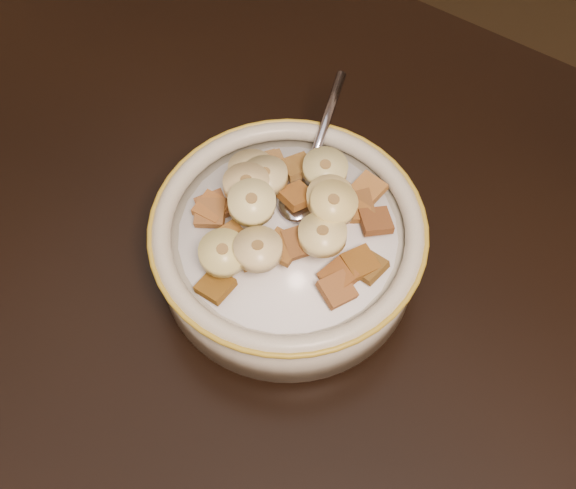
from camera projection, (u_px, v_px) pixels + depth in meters
The scene contains 35 objects.
table at pixel (9, 351), 0.56m from camera, with size 1.40×0.90×0.04m, color black.
cereal_bowl at pixel (288, 251), 0.56m from camera, with size 0.18×0.18×0.04m, color beige.
milk at pixel (288, 235), 0.54m from camera, with size 0.15×0.15×0.00m, color white.
spoon at pixel (301, 198), 0.55m from camera, with size 0.03×0.04×0.01m, color #A9ACC6.
cereal_square_0 at pixel (212, 208), 0.54m from camera, with size 0.02×0.02×0.01m, color brown.
cereal_square_1 at pixel (271, 165), 0.56m from camera, with size 0.02×0.02×0.01m, color brown.
cereal_square_2 at pixel (297, 196), 0.53m from camera, with size 0.02×0.02×0.01m, color #8E5617.
cereal_square_3 at pixel (339, 276), 0.51m from camera, with size 0.02×0.02×0.01m, color brown.
cereal_square_4 at pixel (282, 247), 0.51m from camera, with size 0.02×0.02×0.01m, color brown.
cereal_square_5 at pixel (357, 208), 0.54m from camera, with size 0.02×0.02×0.01m, color brown.
cereal_square_6 at pixel (376, 221), 0.54m from camera, with size 0.02×0.02×0.01m, color brown.
cereal_square_7 at pixel (266, 165), 0.56m from camera, with size 0.02×0.02×0.01m, color olive.
cereal_square_8 at pixel (210, 213), 0.54m from camera, with size 0.02×0.02×0.01m, color brown.
cereal_square_9 at pixel (337, 290), 0.51m from camera, with size 0.02×0.02×0.01m, color brown.
cereal_square_10 at pixel (215, 286), 0.51m from camera, with size 0.02×0.02×0.01m, color brown.
cereal_square_11 at pixel (359, 205), 0.54m from camera, with size 0.02×0.02×0.01m, color brown.
cereal_square_12 at pixel (297, 167), 0.56m from camera, with size 0.02×0.02×0.01m, color olive.
cereal_square_13 at pixel (301, 242), 0.51m from camera, with size 0.02×0.02×0.01m, color brown.
cereal_square_14 at pixel (231, 238), 0.53m from camera, with size 0.02×0.02×0.01m, color #91621B.
cereal_square_15 at pixel (368, 189), 0.55m from camera, with size 0.02×0.02×0.01m, color #986334.
cereal_square_16 at pixel (360, 263), 0.52m from camera, with size 0.02×0.02×0.01m, color brown.
cereal_square_17 at pixel (368, 267), 0.52m from camera, with size 0.02×0.02×0.01m, color brown.
cereal_square_18 at pixel (329, 185), 0.55m from camera, with size 0.02×0.02×0.01m, color brown.
cereal_square_19 at pixel (213, 207), 0.54m from camera, with size 0.02×0.02×0.01m, color brown.
cereal_square_20 at pixel (255, 254), 0.51m from camera, with size 0.02×0.02×0.01m, color brown.
banana_slice_0 at pixel (251, 170), 0.54m from camera, with size 0.03×0.03×0.01m, color #F2E090.
banana_slice_1 at pixel (258, 249), 0.50m from camera, with size 0.03×0.03×0.01m, color #FFE595.
banana_slice_2 at pixel (333, 203), 0.52m from camera, with size 0.03×0.03×0.01m, color #E9DE7F.
banana_slice_3 at pixel (265, 176), 0.54m from camera, with size 0.03×0.03×0.01m, color #CDC47E.
banana_slice_4 at pixel (322, 234), 0.51m from camera, with size 0.03×0.03×0.01m, color #F6DA83.
banana_slice_5 at pixel (223, 253), 0.50m from camera, with size 0.03×0.03×0.01m, color #DBCF6A.
banana_slice_6 at pixel (325, 169), 0.55m from camera, with size 0.03×0.03×0.01m, color beige.
banana_slice_7 at pixel (246, 184), 0.53m from camera, with size 0.03×0.03×0.01m, color #E4C278.
banana_slice_8 at pixel (252, 203), 0.51m from camera, with size 0.03×0.03×0.01m, color #F1E79A.
banana_slice_9 at pixel (330, 198), 0.53m from camera, with size 0.03×0.03×0.01m, color #F8DA86.
Camera 1 is at (0.29, -0.07, 1.25)m, focal length 50.00 mm.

